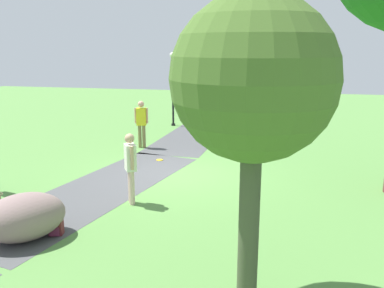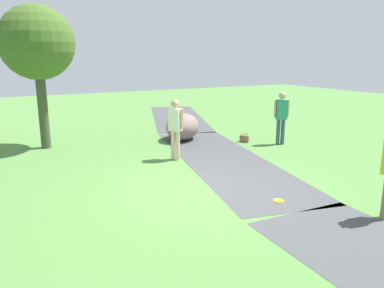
# 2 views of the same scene
# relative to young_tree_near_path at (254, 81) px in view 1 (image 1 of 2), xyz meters

# --- Properties ---
(ground_plane) EXTENTS (48.00, 48.00, 0.00)m
(ground_plane) POSITION_rel_young_tree_near_path_xyz_m (-5.98, -2.61, -3.38)
(ground_plane) COLOR #54853F
(footpath_segment_near) EXTENTS (8.11, 2.74, 0.01)m
(footpath_segment_near) POSITION_rel_young_tree_near_path_xyz_m (-11.98, -3.38, -3.37)
(footpath_segment_near) COLOR #47484A
(footpath_segment_near) RESTS_ON ground
(footpath_segment_mid) EXTENTS (8.32, 4.00, 0.01)m
(footpath_segment_mid) POSITION_rel_young_tree_near_path_xyz_m (-4.08, -4.43, -3.37)
(footpath_segment_mid) COLOR #47484A
(footpath_segment_mid) RESTS_ON ground
(young_tree_near_path) EXTENTS (2.35, 2.35, 4.59)m
(young_tree_near_path) POSITION_rel_young_tree_near_path_xyz_m (0.00, 0.00, 0.00)
(young_tree_near_path) COLOR #434C33
(young_tree_near_path) RESTS_ON ground
(lamp_post) EXTENTS (0.28, 0.28, 3.57)m
(lamp_post) POSITION_rel_young_tree_near_path_xyz_m (-13.63, -4.86, -1.17)
(lamp_post) COLOR black
(lamp_post) RESTS_ON ground
(lawn_boulder) EXTENTS (2.01, 1.98, 0.96)m
(lawn_boulder) POSITION_rel_young_tree_near_path_xyz_m (-1.06, -4.60, -2.90)
(lawn_boulder) COLOR gray
(lawn_boulder) RESTS_ON ground
(man_near_boulder) EXTENTS (0.45, 0.40, 1.79)m
(man_near_boulder) POSITION_rel_young_tree_near_path_xyz_m (-3.38, -3.18, -2.33)
(man_near_boulder) COLOR beige
(man_near_boulder) RESTS_ON ground
(passerby_on_path) EXTENTS (0.31, 0.51, 1.82)m
(passerby_on_path) POSITION_rel_young_tree_near_path_xyz_m (-8.98, -4.86, -2.31)
(passerby_on_path) COLOR olive
(passerby_on_path) RESTS_ON ground
(backpack_by_boulder) EXTENTS (0.31, 0.32, 0.40)m
(backpack_by_boulder) POSITION_rel_young_tree_near_path_xyz_m (-1.37, -4.09, -3.18)
(backpack_by_boulder) COLOR maroon
(backpack_by_boulder) RESTS_ON ground
(frisbee_on_grass) EXTENTS (0.23, 0.23, 0.02)m
(frisbee_on_grass) POSITION_rel_young_tree_near_path_xyz_m (-7.37, -3.66, -3.37)
(frisbee_on_grass) COLOR gold
(frisbee_on_grass) RESTS_ON ground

